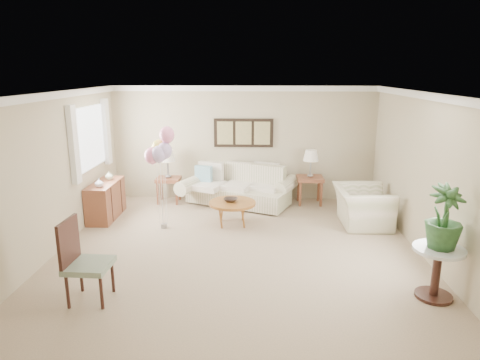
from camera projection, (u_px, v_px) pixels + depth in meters
The scene contains 18 objects.
ground_plane at pixel (238, 249), 7.23m from camera, with size 6.00×6.00×0.00m, color tan.
room_shell at pixel (232, 153), 6.92m from camera, with size 6.04×6.04×2.60m.
wall_art_triptych at pixel (244, 133), 9.71m from camera, with size 1.35×0.06×0.65m.
sofa at pixel (239, 189), 9.59m from camera, with size 2.77×1.73×0.90m.
end_table_left at pixel (168, 182), 9.68m from camera, with size 0.53×0.48×0.58m.
end_table_right at pixel (310, 181), 9.57m from camera, with size 0.57×0.52×0.63m.
lamp_left at pixel (167, 157), 9.53m from camera, with size 0.36×0.36×0.63m.
lamp_right at pixel (311, 156), 9.43m from camera, with size 0.34×0.34×0.61m.
coffee_table at pixel (232, 204), 8.28m from camera, with size 0.91×0.91×0.46m.
decor_bowl at pixel (231, 200), 8.29m from camera, with size 0.27×0.27×0.07m, color black.
armchair at pixel (362, 206), 8.28m from camera, with size 1.14×1.00×0.74m, color beige.
side_table at pixel (438, 260), 5.55m from camera, with size 0.65×0.65×0.71m.
potted_plant at pixel (444, 217), 5.41m from camera, with size 0.47×0.47×0.83m, color #214322.
accent_chair at pixel (82, 259), 5.49m from camera, with size 0.56×0.56×1.11m.
credenza at pixel (106, 200), 8.68m from camera, with size 0.46×1.20×0.74m.
vase_white at pixel (99, 183), 8.25m from camera, with size 0.16×0.16×0.17m, color white.
vase_sage at pixel (109, 176), 8.80m from camera, with size 0.17×0.17×0.17m, color #B8C4A3.
balloon_cluster at pixel (160, 149), 7.83m from camera, with size 0.55×0.47×1.95m.
Camera 1 is at (0.28, -6.70, 2.92)m, focal length 32.00 mm.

